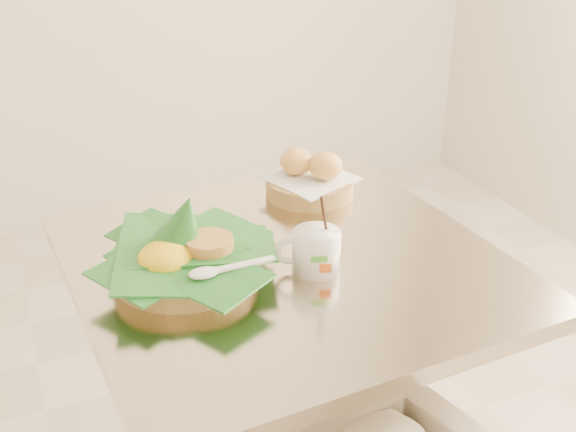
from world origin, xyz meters
name	(u,v)px	position (x,y,z in m)	size (l,w,h in m)	color
cafe_table	(287,362)	(0.21, -0.01, 0.53)	(0.74, 0.74, 0.75)	gray
rice_basket	(184,253)	(0.04, 0.00, 0.79)	(0.30, 0.30, 0.15)	#A48446
bread_basket	(310,179)	(0.35, 0.21, 0.78)	(0.20, 0.20, 0.09)	#A48446
coffee_mug	(315,250)	(0.24, -0.06, 0.79)	(0.11, 0.09, 0.14)	white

